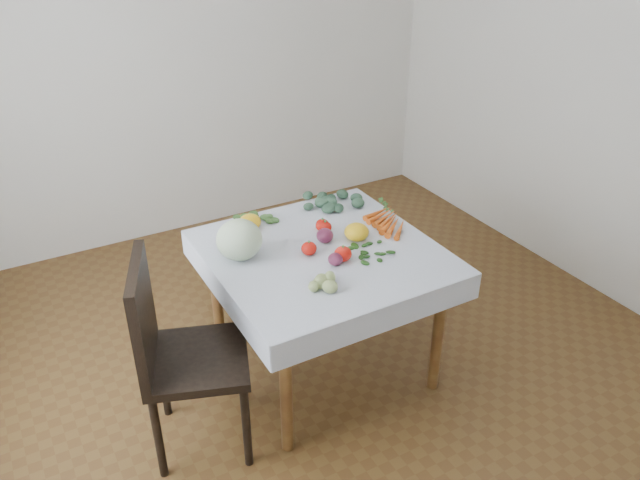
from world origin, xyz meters
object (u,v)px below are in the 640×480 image
object	(u,v)px
chair	(174,346)
cabbage	(239,240)
heirloom_back	(250,222)
table	(323,268)
carrot_bunch	(388,221)

from	to	relation	value
chair	cabbage	size ratio (longest dim) A/B	4.44
cabbage	heirloom_back	distance (m)	0.31
table	cabbage	size ratio (longest dim) A/B	4.38
carrot_bunch	heirloom_back	bearing A→B (deg)	155.52
carrot_bunch	chair	bearing A→B (deg)	-169.69
cabbage	heirloom_back	world-z (taller)	cabbage
heirloom_back	carrot_bunch	world-z (taller)	heirloom_back
chair	carrot_bunch	distance (m)	1.35
table	chair	size ratio (longest dim) A/B	0.99
table	carrot_bunch	size ratio (longest dim) A/B	2.83
cabbage	table	bearing A→B (deg)	-19.90
heirloom_back	cabbage	bearing A→B (deg)	-123.02
cabbage	carrot_bunch	world-z (taller)	cabbage
chair	heirloom_back	size ratio (longest dim) A/B	8.46
table	cabbage	xyz separation A→B (m)	(-0.39, 0.14, 0.21)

